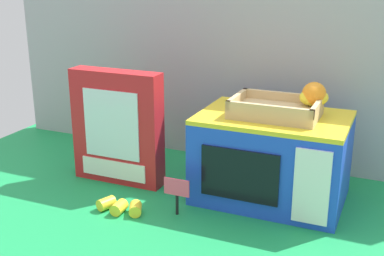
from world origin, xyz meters
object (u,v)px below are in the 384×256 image
(food_groups_crate, at_px, (287,106))
(toy_microwave, at_px, (272,158))
(price_sign, at_px, (177,191))
(loose_toy_banana, at_px, (120,207))
(cookie_set_box, at_px, (117,127))

(food_groups_crate, bearing_deg, toy_microwave, -160.72)
(price_sign, bearing_deg, loose_toy_banana, -161.63)
(toy_microwave, distance_m, food_groups_crate, 0.15)
(price_sign, bearing_deg, food_groups_crate, 42.17)
(food_groups_crate, height_order, loose_toy_banana, food_groups_crate)
(food_groups_crate, height_order, cookie_set_box, cookie_set_box)
(food_groups_crate, bearing_deg, loose_toy_banana, -145.62)
(cookie_set_box, bearing_deg, price_sign, -27.52)
(cookie_set_box, relative_size, price_sign, 3.35)
(cookie_set_box, relative_size, loose_toy_banana, 2.51)
(toy_microwave, bearing_deg, food_groups_crate, 19.28)
(toy_microwave, height_order, price_sign, toy_microwave)
(cookie_set_box, height_order, price_sign, cookie_set_box)
(toy_microwave, xyz_separation_m, price_sign, (-0.20, -0.19, -0.05))
(price_sign, xyz_separation_m, loose_toy_banana, (-0.14, -0.05, -0.05))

